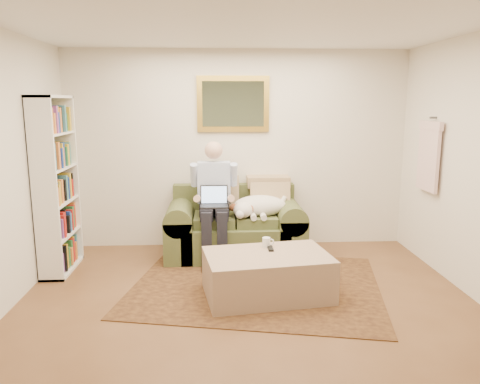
{
  "coord_description": "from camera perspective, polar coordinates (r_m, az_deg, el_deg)",
  "views": [
    {
      "loc": [
        -0.3,
        -3.7,
        1.93
      ],
      "look_at": [
        -0.03,
        1.35,
        0.95
      ],
      "focal_mm": 35.0,
      "sensor_mm": 36.0,
      "label": 1
    }
  ],
  "objects": [
    {
      "name": "laptop",
      "position": [
        5.63,
        -3.18,
        -1.05
      ],
      "size": [
        0.33,
        0.27,
        0.24
      ],
      "color": "black",
      "rests_on": "seated_man"
    },
    {
      "name": "tv_remote",
      "position": [
        4.83,
        3.73,
        -6.9
      ],
      "size": [
        0.05,
        0.15,
        0.02
      ],
      "primitive_type": "cube",
      "rotation": [
        0.0,
        0.0,
        0.01
      ],
      "color": "black",
      "rests_on": "ottoman"
    },
    {
      "name": "wall_mirror",
      "position": [
        6.18,
        -0.85,
        10.68
      ],
      "size": [
        0.94,
        0.04,
        0.72
      ],
      "color": "gold",
      "rests_on": "room_shell"
    },
    {
      "name": "seated_man",
      "position": [
        5.71,
        -3.17,
        -1.25
      ],
      "size": [
        0.57,
        0.81,
        1.45
      ],
      "primitive_type": null,
      "color": "#8C9ED8",
      "rests_on": "sofa"
    },
    {
      "name": "coffee_mug",
      "position": [
        4.9,
        3.23,
        -6.13
      ],
      "size": [
        0.08,
        0.08,
        0.1
      ],
      "primitive_type": "cylinder",
      "color": "white",
      "rests_on": "ottoman"
    },
    {
      "name": "room_shell",
      "position": [
        4.12,
        1.16,
        2.13
      ],
      "size": [
        4.51,
        5.0,
        2.61
      ],
      "color": "brown",
      "rests_on": "ground"
    },
    {
      "name": "bookshelf",
      "position": [
        5.68,
        -21.5,
        0.75
      ],
      "size": [
        0.28,
        0.8,
        2.0
      ],
      "primitive_type": null,
      "color": "white",
      "rests_on": "room_shell"
    },
    {
      "name": "ottoman",
      "position": [
        4.77,
        3.33,
        -10.09
      ],
      "size": [
        1.32,
        0.95,
        0.44
      ],
      "primitive_type": "cube",
      "rotation": [
        0.0,
        0.0,
        0.15
      ],
      "color": "tan",
      "rests_on": "room_shell"
    },
    {
      "name": "sleeping_dog",
      "position": [
        5.82,
        2.44,
        -1.68
      ],
      "size": [
        0.71,
        0.45,
        0.26
      ],
      "primitive_type": null,
      "color": "white",
      "rests_on": "sofa"
    },
    {
      "name": "sofa",
      "position": [
        5.97,
        -0.63,
        -4.92
      ],
      "size": [
        1.72,
        0.88,
        1.03
      ],
      "color": "brown",
      "rests_on": "room_shell"
    },
    {
      "name": "hanging_shirt",
      "position": [
        5.89,
        22.03,
        4.5
      ],
      "size": [
        0.06,
        0.52,
        0.9
      ],
      "primitive_type": null,
      "color": "#F4CBCA",
      "rests_on": "room_shell"
    },
    {
      "name": "rug",
      "position": [
        5.1,
        1.98,
        -11.23
      ],
      "size": [
        2.93,
        2.53,
        0.01
      ],
      "primitive_type": "cube",
      "rotation": [
        0.0,
        0.0,
        -0.2
      ],
      "color": "black",
      "rests_on": "room_shell"
    }
  ]
}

